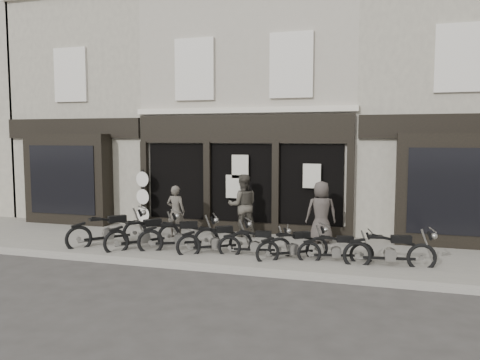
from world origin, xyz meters
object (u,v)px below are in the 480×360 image
(motorcycle_3, at_px, (216,242))
(man_right, at_px, (321,212))
(motorcycle_0, at_px, (109,233))
(motorcycle_5, at_px, (294,248))
(motorcycle_1, at_px, (144,236))
(motorcycle_6, at_px, (336,251))
(motorcycle_2, at_px, (180,239))
(man_left, at_px, (176,212))
(man_centre, at_px, (243,205))
(motorcycle_4, at_px, (255,246))
(motorcycle_7, at_px, (390,254))
(advert_sign_post, at_px, (143,201))

(motorcycle_3, xyz_separation_m, man_right, (2.55, 1.93, 0.63))
(motorcycle_0, distance_m, man_right, 6.15)
(man_right, bearing_deg, motorcycle_5, 60.30)
(motorcycle_0, distance_m, motorcycle_1, 1.18)
(motorcycle_0, distance_m, motorcycle_6, 6.43)
(motorcycle_2, bearing_deg, motorcycle_0, 153.38)
(motorcycle_3, height_order, man_left, man_left)
(motorcycle_0, xyz_separation_m, man_centre, (3.38, 2.18, 0.64))
(motorcycle_4, bearing_deg, motorcycle_1, 171.58)
(man_left, bearing_deg, motorcycle_6, 165.95)
(motorcycle_1, bearing_deg, motorcycle_7, -49.97)
(motorcycle_7, bearing_deg, motorcycle_6, 168.11)
(motorcycle_1, xyz_separation_m, motorcycle_5, (4.20, 0.01, -0.05))
(motorcycle_0, bearing_deg, motorcycle_2, -48.46)
(man_centre, bearing_deg, motorcycle_2, 40.03)
(motorcycle_2, height_order, motorcycle_4, motorcycle_2)
(motorcycle_0, bearing_deg, motorcycle_3, -49.05)
(motorcycle_2, distance_m, motorcycle_7, 5.49)
(motorcycle_4, relative_size, man_right, 1.06)
(advert_sign_post, bearing_deg, motorcycle_4, -18.57)
(motorcycle_1, relative_size, man_left, 1.17)
(motorcycle_4, bearing_deg, motorcycle_2, 170.44)
(motorcycle_0, bearing_deg, motorcycle_6, -48.16)
(motorcycle_1, distance_m, man_right, 5.08)
(motorcycle_3, bearing_deg, motorcycle_2, 146.35)
(man_right, bearing_deg, motorcycle_7, 117.17)
(motorcycle_0, distance_m, advert_sign_post, 2.55)
(motorcycle_2, distance_m, motorcycle_5, 3.15)
(motorcycle_0, xyz_separation_m, motorcycle_1, (1.18, -0.07, -0.02))
(man_right, bearing_deg, motorcycle_3, 20.60)
(motorcycle_3, distance_m, advert_sign_post, 4.35)
(motorcycle_1, bearing_deg, motorcycle_2, -46.54)
(motorcycle_3, relative_size, advert_sign_post, 0.88)
(motorcycle_2, xyz_separation_m, motorcycle_5, (3.15, -0.05, -0.04))
(motorcycle_0, distance_m, motorcycle_7, 7.71)
(motorcycle_1, bearing_deg, motorcycle_5, -49.74)
(motorcycle_0, xyz_separation_m, motorcycle_4, (4.36, -0.01, -0.08))
(man_centre, bearing_deg, motorcycle_4, 92.05)
(motorcycle_0, height_order, man_left, man_left)
(motorcycle_4, relative_size, motorcycle_5, 1.09)
(motorcycle_0, bearing_deg, motorcycle_4, -48.44)
(motorcycle_1, relative_size, advert_sign_post, 0.89)
(motorcycle_2, bearing_deg, man_left, 91.52)
(motorcycle_0, bearing_deg, man_centre, -15.48)
(man_centre, xyz_separation_m, advert_sign_post, (-3.59, 0.30, -0.06))
(motorcycle_7, xyz_separation_m, advert_sign_post, (-7.92, 2.56, 0.61))
(motorcycle_0, bearing_deg, motorcycle_1, -51.55)
(motorcycle_0, height_order, man_right, man_right)
(motorcycle_4, xyz_separation_m, motorcycle_5, (1.01, -0.05, 0.01))
(motorcycle_3, relative_size, motorcycle_4, 0.97)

